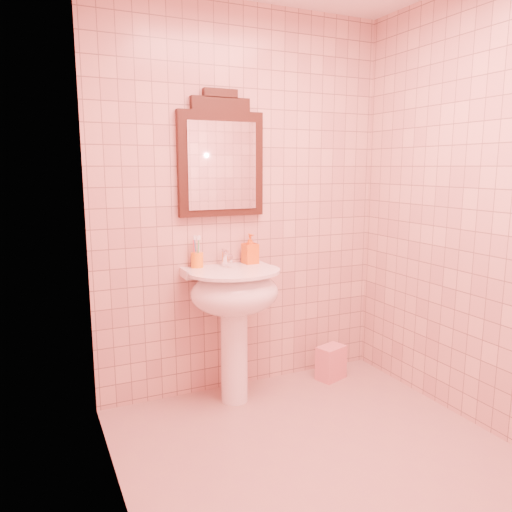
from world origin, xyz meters
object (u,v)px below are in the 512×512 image
mirror (221,159)px  toothbrush_cup (197,260)px  soap_dispenser (250,249)px  towel (331,363)px  pedestal_sink (234,302)px

mirror → toothbrush_cup: 0.66m
mirror → soap_dispenser: 0.61m
towel → soap_dispenser: bearing=168.2°
soap_dispenser → towel: bearing=-16.0°
mirror → towel: size_ratio=3.25×
mirror → soap_dispenser: bearing=-15.8°
mirror → soap_dispenser: (0.18, -0.05, -0.58)m
mirror → soap_dispenser: size_ratio=3.95×
toothbrush_cup → towel: (0.93, -0.14, -0.79)m
towel → toothbrush_cup: bearing=171.4°
pedestal_sink → mirror: 0.90m
pedestal_sink → toothbrush_cup: 0.35m
toothbrush_cup → towel: bearing=-8.6°
pedestal_sink → towel: bearing=2.3°
pedestal_sink → towel: size_ratio=3.60×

